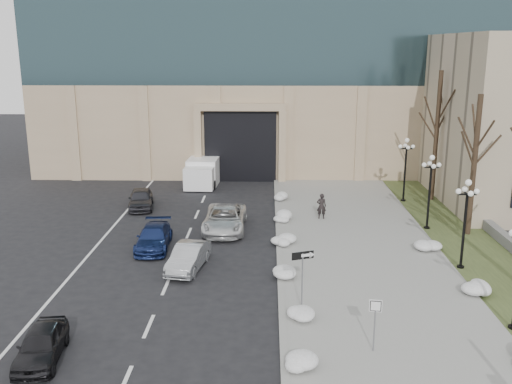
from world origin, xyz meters
TOP-DOWN VIEW (x-y plane):
  - sidewalk at (3.50, 14.00)m, footprint 9.00×40.00m
  - curb at (-1.00, 14.00)m, footprint 0.30×40.00m
  - grass_strip at (10.00, 14.00)m, footprint 4.00×40.00m
  - stone_wall at (12.00, 16.00)m, footprint 0.50×30.00m
  - car_a at (-9.87, 3.36)m, footprint 1.89×3.78m
  - car_b at (-5.71, 12.21)m, footprint 2.02×4.14m
  - car_c at (-8.11, 15.31)m, footprint 2.01×4.47m
  - car_d at (-4.33, 18.61)m, footprint 2.55×5.45m
  - car_e at (-10.64, 23.50)m, footprint 2.31×4.28m
  - pedestrian at (1.87, 20.86)m, footprint 0.65×0.44m
  - box_truck at (-6.98, 31.35)m, footprint 2.73×6.98m
  - one_way_sign at (0.01, 7.50)m, footprint 1.03×0.47m
  - keep_sign at (2.34, 4.07)m, footprint 0.47×0.11m
  - snow_clump_b at (-0.40, 2.95)m, footprint 1.10×1.60m
  - snow_clump_c at (-0.52, 6.67)m, footprint 1.10×1.60m
  - snow_clump_d at (-0.65, 11.28)m, footprint 1.10×1.60m
  - snow_clump_e at (-0.67, 15.63)m, footprint 1.10×1.60m
  - snow_clump_f at (-0.52, 20.47)m, footprint 1.10×1.60m
  - snow_clump_g at (-0.49, 25.48)m, footprint 1.10×1.60m
  - snow_clump_i at (7.79, 8.93)m, footprint 1.10×1.60m
  - snow_clump_j at (7.36, 15.15)m, footprint 1.10×1.60m
  - lamppost_b at (8.30, 12.50)m, footprint 1.18×1.18m
  - lamppost_c at (8.30, 19.00)m, footprint 1.18×1.18m
  - lamppost_d at (8.30, 25.50)m, footprint 1.18×1.18m
  - tree_mid at (10.50, 18.00)m, footprint 3.20×3.20m
  - tree_far at (10.50, 26.00)m, footprint 3.20×3.20m

SIDE VIEW (x-z plane):
  - grass_strip at x=10.00m, z-range 0.00..0.10m
  - sidewalk at x=3.50m, z-range 0.00..0.12m
  - curb at x=-1.00m, z-range 0.00..0.14m
  - snow_clump_b at x=-0.40m, z-range 0.12..0.48m
  - snow_clump_c at x=-0.52m, z-range 0.12..0.48m
  - snow_clump_d at x=-0.65m, z-range 0.12..0.48m
  - snow_clump_e at x=-0.67m, z-range 0.12..0.48m
  - snow_clump_f at x=-0.52m, z-range 0.12..0.48m
  - snow_clump_g at x=-0.49m, z-range 0.12..0.48m
  - snow_clump_i at x=7.79m, z-range 0.12..0.48m
  - snow_clump_j at x=7.36m, z-range 0.12..0.48m
  - stone_wall at x=12.00m, z-range 0.00..0.70m
  - car_a at x=-9.87m, z-range 0.00..1.24m
  - car_c at x=-8.11m, z-range 0.00..1.27m
  - car_b at x=-5.71m, z-range 0.00..1.31m
  - car_e at x=-10.64m, z-range 0.00..1.38m
  - car_d at x=-4.33m, z-range 0.00..1.51m
  - pedestrian at x=1.87m, z-range 0.12..1.82m
  - box_truck at x=-6.98m, z-range -0.03..2.15m
  - keep_sign at x=2.34m, z-range 0.51..2.69m
  - one_way_sign at x=0.01m, z-range 0.90..3.67m
  - lamppost_b at x=8.30m, z-range 0.69..5.45m
  - lamppost_c at x=8.30m, z-range 0.69..5.45m
  - lamppost_d at x=8.30m, z-range 0.69..5.45m
  - tree_mid at x=10.50m, z-range 1.25..9.75m
  - tree_far at x=10.50m, z-range 1.40..10.90m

